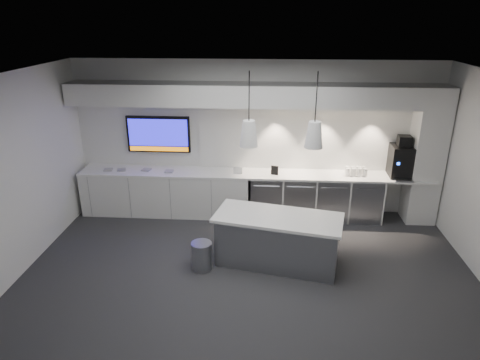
# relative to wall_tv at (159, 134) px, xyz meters

# --- Properties ---
(floor) EXTENTS (7.00, 7.00, 0.00)m
(floor) POSITION_rel_wall_tv_xyz_m (1.90, -2.45, -1.56)
(floor) COLOR #2C2C2E
(floor) RESTS_ON ground
(ceiling) EXTENTS (7.00, 7.00, 0.00)m
(ceiling) POSITION_rel_wall_tv_xyz_m (1.90, -2.45, 1.44)
(ceiling) COLOR black
(ceiling) RESTS_ON wall_back
(wall_back) EXTENTS (7.00, 0.00, 7.00)m
(wall_back) POSITION_rel_wall_tv_xyz_m (1.90, 0.05, -0.06)
(wall_back) COLOR silver
(wall_back) RESTS_ON floor
(wall_front) EXTENTS (7.00, 0.00, 7.00)m
(wall_front) POSITION_rel_wall_tv_xyz_m (1.90, -4.95, -0.06)
(wall_front) COLOR silver
(wall_front) RESTS_ON floor
(wall_left) EXTENTS (0.00, 7.00, 7.00)m
(wall_left) POSITION_rel_wall_tv_xyz_m (-1.60, -2.45, -0.06)
(wall_left) COLOR silver
(wall_left) RESTS_ON floor
(back_counter) EXTENTS (6.80, 0.65, 0.04)m
(back_counter) POSITION_rel_wall_tv_xyz_m (1.90, -0.27, -0.68)
(back_counter) COLOR white
(back_counter) RESTS_ON left_base_cabinets
(left_base_cabinets) EXTENTS (3.30, 0.63, 0.86)m
(left_base_cabinets) POSITION_rel_wall_tv_xyz_m (0.15, -0.27, -1.13)
(left_base_cabinets) COLOR white
(left_base_cabinets) RESTS_ON floor
(fridge_unit_a) EXTENTS (0.60, 0.61, 0.85)m
(fridge_unit_a) POSITION_rel_wall_tv_xyz_m (2.15, -0.27, -1.13)
(fridge_unit_a) COLOR gray
(fridge_unit_a) RESTS_ON floor
(fridge_unit_b) EXTENTS (0.60, 0.61, 0.85)m
(fridge_unit_b) POSITION_rel_wall_tv_xyz_m (2.78, -0.27, -1.13)
(fridge_unit_b) COLOR gray
(fridge_unit_b) RESTS_ON floor
(fridge_unit_c) EXTENTS (0.60, 0.61, 0.85)m
(fridge_unit_c) POSITION_rel_wall_tv_xyz_m (3.41, -0.27, -1.13)
(fridge_unit_c) COLOR gray
(fridge_unit_c) RESTS_ON floor
(fridge_unit_d) EXTENTS (0.60, 0.61, 0.85)m
(fridge_unit_d) POSITION_rel_wall_tv_xyz_m (4.04, -0.27, -1.13)
(fridge_unit_d) COLOR gray
(fridge_unit_d) RESTS_ON floor
(backsplash) EXTENTS (4.60, 0.03, 1.30)m
(backsplash) POSITION_rel_wall_tv_xyz_m (3.10, 0.03, -0.01)
(backsplash) COLOR white
(backsplash) RESTS_ON wall_back
(soffit) EXTENTS (6.90, 0.60, 0.40)m
(soffit) POSITION_rel_wall_tv_xyz_m (1.90, -0.25, 0.84)
(soffit) COLOR white
(soffit) RESTS_ON wall_back
(column) EXTENTS (0.55, 0.55, 2.60)m
(column) POSITION_rel_wall_tv_xyz_m (5.10, -0.25, -0.26)
(column) COLOR white
(column) RESTS_ON floor
(wall_tv) EXTENTS (1.25, 0.07, 0.72)m
(wall_tv) POSITION_rel_wall_tv_xyz_m (0.00, 0.00, 0.00)
(wall_tv) COLOR black
(wall_tv) RESTS_ON wall_back
(island) EXTENTS (2.10, 1.24, 0.84)m
(island) POSITION_rel_wall_tv_xyz_m (2.35, -2.02, -1.14)
(island) COLOR gray
(island) RESTS_ON floor
(bin) EXTENTS (0.34, 0.34, 0.46)m
(bin) POSITION_rel_wall_tv_xyz_m (1.16, -2.27, -1.33)
(bin) COLOR gray
(bin) RESTS_ON floor
(coffee_machine) EXTENTS (0.45, 0.62, 0.78)m
(coffee_machine) POSITION_rel_wall_tv_xyz_m (4.67, -0.25, -0.34)
(coffee_machine) COLOR black
(coffee_machine) RESTS_ON back_counter
(sign_black) EXTENTS (0.14, 0.06, 0.18)m
(sign_black) POSITION_rel_wall_tv_xyz_m (2.30, -0.35, -0.57)
(sign_black) COLOR black
(sign_black) RESTS_ON back_counter
(sign_white) EXTENTS (0.18, 0.07, 0.14)m
(sign_white) POSITION_rel_wall_tv_xyz_m (1.59, -0.34, -0.59)
(sign_white) COLOR white
(sign_white) RESTS_ON back_counter
(cup_cluster) EXTENTS (0.40, 0.19, 0.16)m
(cup_cluster) POSITION_rel_wall_tv_xyz_m (3.84, -0.28, -0.58)
(cup_cluster) COLOR silver
(cup_cluster) RESTS_ON back_counter
(tray_a) EXTENTS (0.18, 0.18, 0.02)m
(tray_a) POSITION_rel_wall_tv_xyz_m (-0.97, -0.33, -0.65)
(tray_a) COLOR #969696
(tray_a) RESTS_ON back_counter
(tray_b) EXTENTS (0.20, 0.20, 0.02)m
(tray_b) POSITION_rel_wall_tv_xyz_m (-0.70, -0.32, -0.65)
(tray_b) COLOR #969696
(tray_b) RESTS_ON back_counter
(tray_c) EXTENTS (0.18, 0.18, 0.02)m
(tray_c) POSITION_rel_wall_tv_xyz_m (-0.22, -0.28, -0.65)
(tray_c) COLOR #969696
(tray_c) RESTS_ON back_counter
(tray_d) EXTENTS (0.16, 0.16, 0.02)m
(tray_d) POSITION_rel_wall_tv_xyz_m (0.25, -0.34, -0.65)
(tray_d) COLOR #969696
(tray_d) RESTS_ON back_counter
(pendant_left) EXTENTS (0.27, 0.27, 1.08)m
(pendant_left) POSITION_rel_wall_tv_xyz_m (1.88, -2.02, 0.59)
(pendant_left) COLOR white
(pendant_left) RESTS_ON ceiling
(pendant_right) EXTENTS (0.27, 0.27, 1.08)m
(pendant_right) POSITION_rel_wall_tv_xyz_m (2.81, -2.02, 0.59)
(pendant_right) COLOR white
(pendant_right) RESTS_ON ceiling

